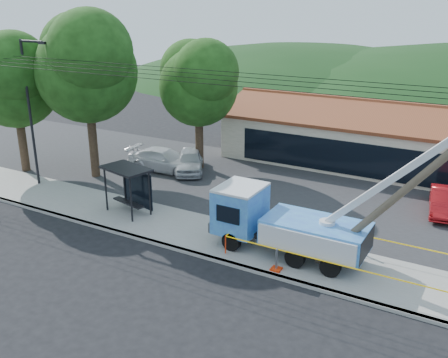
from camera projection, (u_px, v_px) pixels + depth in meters
ground at (174, 278)px, 21.04m from camera, size 120.00×120.00×0.00m
curb at (201, 255)px, 22.73m from camera, size 60.00×0.25×0.15m
sidewalk at (222, 239)px, 24.29m from camera, size 60.00×4.00×0.15m
parking_lot at (287, 190)px, 30.84m from camera, size 60.00×12.00×0.10m
strip_mall at (385, 140)px, 34.89m from camera, size 22.50×8.53×4.67m
streetlight at (31, 103)px, 29.83m from camera, size 2.13×0.22×9.00m
tree_west_near at (86, 62)px, 30.72m from camera, size 7.56×6.72×10.80m
tree_west_far at (13, 76)px, 32.16m from camera, size 6.84×6.08×9.48m
tree_lot at (198, 79)px, 32.90m from camera, size 6.30×5.60×8.94m
hill_west at (307, 83)px, 73.08m from camera, size 78.40×56.00×28.00m
utility_truck at (286, 222)px, 22.37m from camera, size 11.83×3.78×8.22m
leaning_pole at (415, 182)px, 18.91m from camera, size 6.72×1.76×8.17m
bus_shelter at (129, 179)px, 26.75m from camera, size 2.96×2.20×2.57m
caution_tape at (348, 252)px, 21.40m from camera, size 10.41×3.21×0.93m
car_silver at (190, 173)px, 34.11m from camera, size 3.79×4.75×1.52m
car_red at (442, 215)px, 27.32m from camera, size 2.01×4.29×1.36m
car_white at (165, 172)px, 34.25m from camera, size 5.40×2.59×1.52m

